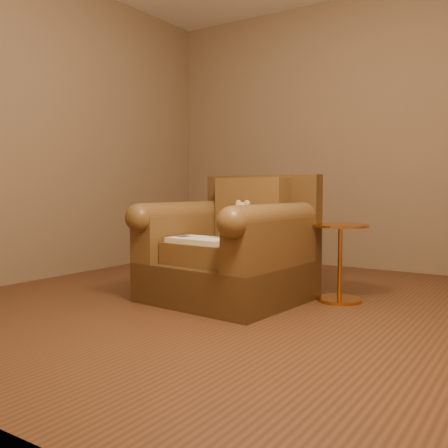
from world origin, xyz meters
The scene contains 6 objects.
floor centered at (0.00, 0.00, 0.00)m, with size 4.00×4.00×0.00m, color brown.
room centered at (0.00, 0.00, 1.71)m, with size 4.02×4.02×2.71m.
armchair centered at (-0.17, 0.09, 0.35)m, with size 1.08×1.03×0.90m.
teddy_bear centered at (-0.15, 0.17, 0.54)m, with size 0.21×0.24×0.29m.
guidebook centered at (-0.24, -0.19, 0.45)m, with size 0.47×0.31×0.04m.
side_table centered at (0.52, 0.44, 0.30)m, with size 0.39×0.39×0.55m.
Camera 1 is at (1.75, -2.94, 0.80)m, focal length 40.00 mm.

